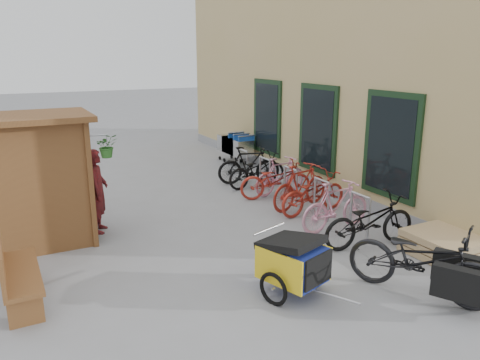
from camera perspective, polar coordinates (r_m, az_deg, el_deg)
name	(u,v)px	position (r m, az deg, el deg)	size (l,w,h in m)	color
ground	(254,260)	(8.15, 1.74, -9.70)	(80.00, 80.00, 0.00)	gray
building	(373,51)	(14.90, 15.92, 14.85)	(6.07, 13.00, 7.00)	tan
kiosk	(26,163)	(9.13, -24.61, 1.92)	(2.49, 1.65, 2.40)	brown
bike_rack	(290,182)	(11.04, 6.17, -0.22)	(0.05, 5.35, 0.86)	#A5A8AD
pallet_stack	(444,245)	(8.92, 23.66, -7.32)	(1.00, 1.20, 0.40)	tan
bench	(14,270)	(7.32, -25.89, -9.80)	(0.50, 1.64, 1.03)	brown
shopping_carts	(235,145)	(14.99, -0.61, 4.28)	(0.58, 1.59, 1.03)	silver
child_trailer	(293,261)	(6.93, 6.51, -9.76)	(1.04, 1.61, 0.93)	navy
cargo_bike	(423,261)	(7.30, 21.38, -9.18)	(1.65, 2.21, 1.11)	black
person_kiosk	(97,191)	(9.54, -17.00, -1.29)	(0.61, 0.40, 1.67)	maroon
bike_0	(370,221)	(8.85, 15.52, -4.81)	(0.65, 1.86, 0.98)	black
bike_1	(336,206)	(9.48, 11.63, -3.10)	(0.48, 1.69, 1.01)	pink
bike_2	(313,193)	(10.41, 8.93, -1.56)	(0.62, 1.77, 0.93)	#9F291D
bike_3	(301,186)	(10.70, 7.39, -0.74)	(0.49, 1.73, 1.04)	#9F291D
bike_4	(276,180)	(11.37, 4.36, 0.01)	(0.62, 1.77, 0.93)	#9F291D
bike_5	(280,175)	(11.76, 4.95, 0.55)	(0.44, 1.58, 0.95)	pink
bike_6	(257,170)	(12.34, 2.10, 1.22)	(0.61, 1.74, 0.91)	black
bike_7	(249,165)	(12.65, 1.10, 1.83)	(0.48, 1.71, 1.03)	black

